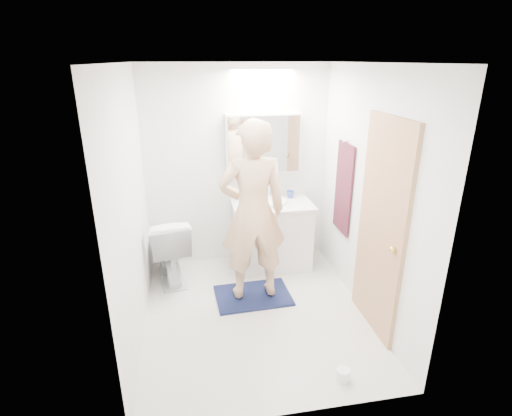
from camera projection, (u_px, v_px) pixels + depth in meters
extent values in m
plane|color=silver|center=(255.00, 313.00, 4.02)|extent=(2.50, 2.50, 0.00)
plane|color=white|center=(255.00, 63.00, 3.17)|extent=(2.50, 2.50, 0.00)
plane|color=white|center=(237.00, 168.00, 4.75)|extent=(2.50, 0.00, 2.50)
plane|color=white|center=(291.00, 270.00, 2.45)|extent=(2.50, 0.00, 2.50)
plane|color=white|center=(131.00, 210.00, 3.42)|extent=(0.00, 2.50, 2.50)
plane|color=white|center=(368.00, 196.00, 3.78)|extent=(0.00, 2.50, 2.50)
cube|color=white|center=(272.00, 236.00, 4.84)|extent=(0.90, 0.55, 0.78)
cube|color=silver|center=(272.00, 205.00, 4.69)|extent=(0.95, 0.58, 0.04)
cylinder|color=white|center=(272.00, 201.00, 4.71)|extent=(0.36, 0.36, 0.03)
cylinder|color=silver|center=(269.00, 191.00, 4.86)|extent=(0.02, 0.02, 0.16)
cube|color=white|center=(263.00, 143.00, 4.62)|extent=(0.88, 0.14, 0.70)
cube|color=silver|center=(264.00, 145.00, 4.55)|extent=(0.84, 0.01, 0.66)
imported|color=white|center=(169.00, 248.00, 4.52)|extent=(0.56, 0.84, 0.80)
cube|color=#14183F|center=(253.00, 295.00, 4.30)|extent=(0.82, 0.59, 0.02)
imported|color=tan|center=(253.00, 212.00, 3.95)|extent=(0.70, 0.48, 1.88)
cube|color=tan|center=(381.00, 229.00, 3.52)|extent=(0.04, 0.80, 2.00)
sphere|color=gold|center=(393.00, 250.00, 3.26)|extent=(0.06, 0.06, 0.06)
cube|color=black|center=(343.00, 188.00, 4.32)|extent=(0.02, 0.42, 1.00)
cylinder|color=silver|center=(346.00, 141.00, 4.13)|extent=(0.07, 0.02, 0.02)
imported|color=beige|center=(249.00, 192.00, 4.74)|extent=(0.13, 0.13, 0.23)
imported|color=#537CB1|center=(255.00, 192.00, 4.79)|extent=(0.12, 0.12, 0.19)
imported|color=#394EAC|center=(290.00, 194.00, 4.86)|extent=(0.12, 0.12, 0.09)
cylinder|color=white|center=(343.00, 374.00, 3.17)|extent=(0.11, 0.11, 0.10)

